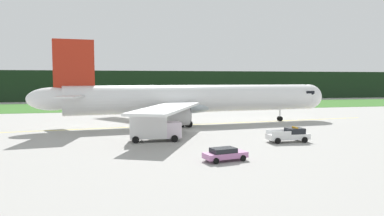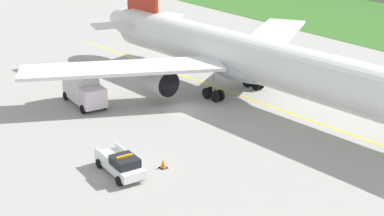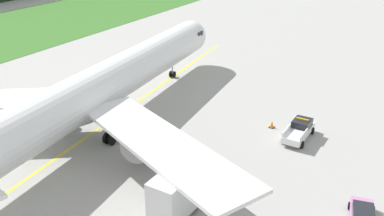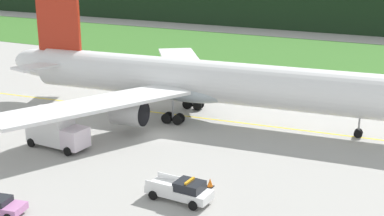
{
  "view_description": "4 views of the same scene",
  "coord_description": "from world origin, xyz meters",
  "px_view_note": "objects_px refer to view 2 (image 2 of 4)",
  "views": [
    {
      "loc": [
        -12.76,
        -54.19,
        8.03
      ],
      "look_at": [
        1.55,
        8.67,
        2.87
      ],
      "focal_mm": 33.62,
      "sensor_mm": 36.0,
      "label": 1
    },
    {
      "loc": [
        46.06,
        -30.74,
        20.47
      ],
      "look_at": [
        7.61,
        -4.31,
        3.32
      ],
      "focal_mm": 53.03,
      "sensor_mm": 36.0,
      "label": 2
    },
    {
      "loc": [
        -31.57,
        -22.68,
        21.51
      ],
      "look_at": [
        3.78,
        -2.64,
        3.54
      ],
      "focal_mm": 40.33,
      "sensor_mm": 36.0,
      "label": 3
    },
    {
      "loc": [
        27.97,
        -45.67,
        19.06
      ],
      "look_at": [
        4.3,
        -0.64,
        3.85
      ],
      "focal_mm": 48.95,
      "sensor_mm": 36.0,
      "label": 4
    }
  ],
  "objects_px": {
    "ops_pickup_truck": "(121,164)",
    "catering_truck": "(83,86)",
    "apron_cone": "(163,164)",
    "airliner": "(250,59)"
  },
  "relations": [
    {
      "from": "catering_truck",
      "to": "apron_cone",
      "type": "bearing_deg",
      "value": -3.64
    },
    {
      "from": "airliner",
      "to": "apron_cone",
      "type": "distance_m",
      "value": 19.55
    },
    {
      "from": "catering_truck",
      "to": "apron_cone",
      "type": "xyz_separation_m",
      "value": [
        17.92,
        -1.14,
        -1.59
      ]
    },
    {
      "from": "apron_cone",
      "to": "catering_truck",
      "type": "bearing_deg",
      "value": 176.36
    },
    {
      "from": "catering_truck",
      "to": "apron_cone",
      "type": "distance_m",
      "value": 18.02
    },
    {
      "from": "airliner",
      "to": "catering_truck",
      "type": "relative_size",
      "value": 8.1
    },
    {
      "from": "ops_pickup_truck",
      "to": "catering_truck",
      "type": "height_order",
      "value": "catering_truck"
    },
    {
      "from": "ops_pickup_truck",
      "to": "apron_cone",
      "type": "height_order",
      "value": "ops_pickup_truck"
    },
    {
      "from": "airliner",
      "to": "apron_cone",
      "type": "relative_size",
      "value": 69.73
    },
    {
      "from": "ops_pickup_truck",
      "to": "catering_truck",
      "type": "xyz_separation_m",
      "value": [
        -17.0,
        4.49,
        1.06
      ]
    }
  ]
}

